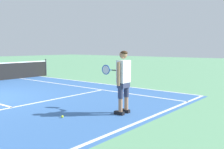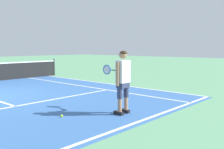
# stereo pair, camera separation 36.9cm
# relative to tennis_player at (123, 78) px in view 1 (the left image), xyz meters

# --- Properties ---
(line_baseline) EXTENTS (10.98, 0.10, 0.01)m
(line_baseline) POSITION_rel_tennis_player_xyz_m (-1.55, -0.79, -0.99)
(line_baseline) COLOR white
(line_baseline) RESTS_ON ground
(line_service) EXTENTS (8.23, 0.10, 0.01)m
(line_service) POSITION_rel_tennis_player_xyz_m (-1.55, 2.99, -0.99)
(line_service) COLOR white
(line_service) RESTS_ON ground
(line_singles_right) EXTENTS (0.10, 10.18, 0.01)m
(line_singles_right) POSITION_rel_tennis_player_xyz_m (2.56, 4.30, -0.99)
(line_singles_right) COLOR white
(line_singles_right) RESTS_ON ground
(line_doubles_right) EXTENTS (0.10, 10.18, 0.01)m
(line_doubles_right) POSITION_rel_tennis_player_xyz_m (3.94, 4.30, -0.99)
(line_doubles_right) COLOR white
(line_doubles_right) RESTS_ON ground
(tennis_player) EXTENTS (0.62, 1.13, 1.71)m
(tennis_player) POSITION_rel_tennis_player_xyz_m (0.00, 0.00, 0.00)
(tennis_player) COLOR black
(tennis_player) RESTS_ON ground
(tennis_ball_near_feet) EXTENTS (0.07, 0.07, 0.07)m
(tennis_ball_near_feet) POSITION_rel_tennis_player_xyz_m (-1.32, 0.95, -0.96)
(tennis_ball_near_feet) COLOR #CCE02D
(tennis_ball_near_feet) RESTS_ON ground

